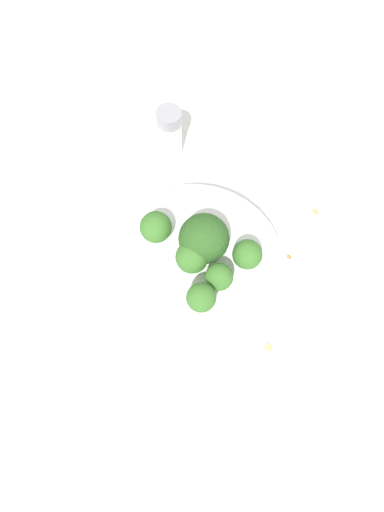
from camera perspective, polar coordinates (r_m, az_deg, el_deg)
ground_plane at (r=0.63m, az=0.00°, el=-2.56°), size 3.00×3.00×0.00m
bowl at (r=0.61m, az=0.00°, el=-1.86°), size 0.22×0.22×0.04m
broccoli_floret_0 at (r=0.57m, az=1.37°, el=1.98°), size 0.06×0.06×0.06m
broccoli_floret_1 at (r=0.56m, az=3.10°, el=-2.47°), size 0.03×0.03×0.04m
broccoli_floret_2 at (r=0.54m, az=1.05°, el=-4.86°), size 0.03×0.03×0.05m
broccoli_floret_3 at (r=0.58m, az=-4.16°, el=3.28°), size 0.04×0.04×0.04m
broccoli_floret_4 at (r=0.57m, az=6.33°, el=0.14°), size 0.03×0.03×0.04m
broccoli_floret_5 at (r=0.56m, az=-0.14°, el=-0.55°), size 0.04×0.04×0.05m
pepper_shaker at (r=0.68m, az=-2.54°, el=13.91°), size 0.03×0.03×0.08m
almond_crumb_0 at (r=0.61m, az=8.77°, el=-10.25°), size 0.01×0.01×0.01m
almond_crumb_1 at (r=0.68m, az=13.85°, el=5.21°), size 0.01×0.01×0.01m
almond_crumb_2 at (r=0.65m, az=11.07°, el=-0.06°), size 0.00×0.01×0.01m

